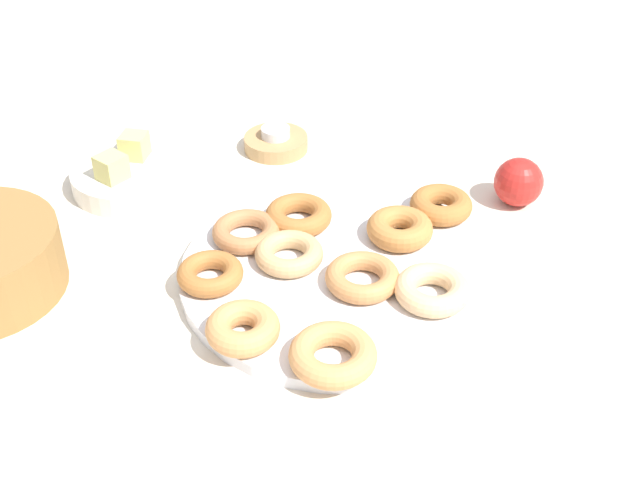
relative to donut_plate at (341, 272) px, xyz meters
The scene contains 18 objects.
ground_plane 0.01m from the donut_plate, ahead, with size 2.40×2.40×0.00m, color beige.
donut_plate is the anchor object (origin of this frame).
donut_0 0.11m from the donut_plate, 59.91° to the left, with size 0.09×0.09×0.03m, color #AD6B33.
donut_1 0.10m from the donut_plate, 21.38° to the right, with size 0.09×0.09×0.03m, color #BC7A3D.
donut_2 0.17m from the donut_plate, 169.24° to the left, with size 0.08×0.08×0.03m, color tan.
donut_3 0.07m from the donut_plate, 110.15° to the left, with size 0.08×0.08×0.02m, color tan.
donut_4 0.05m from the donut_plate, 115.50° to the right, with size 0.09×0.09×0.02m, color #C6844C.
donut_5 0.17m from the donut_plate, 154.19° to the right, with size 0.09×0.09×0.03m, color tan.
donut_6 0.18m from the donut_plate, 19.17° to the right, with size 0.08×0.08×0.03m, color #AD6B33.
donut_7 0.12m from the donut_plate, 89.84° to the right, with size 0.09×0.09×0.03m, color #EABC84.
donut_8 0.14m from the donut_plate, 93.78° to the left, with size 0.09×0.09×0.02m, color #B27547.
donut_9 0.16m from the donut_plate, 130.19° to the left, with size 0.08×0.08×0.02m, color #AD6B33.
candle_holder 0.33m from the donut_plate, 46.45° to the left, with size 0.10×0.10×0.02m, color tan.
tealight 0.33m from the donut_plate, 46.45° to the left, with size 0.04×0.04×0.01m, color silver.
fruit_bowl 0.36m from the donut_plate, 84.72° to the left, with size 0.17×0.17×0.03m, color silver.
melon_chunk_left 0.37m from the donut_plate, 89.33° to the left, with size 0.04×0.04×0.04m, color #DBD67A.
melon_chunk_right 0.38m from the donut_plate, 80.50° to the left, with size 0.04×0.04×0.04m, color #DBD67A.
apple 0.30m from the donut_plate, 25.90° to the right, with size 0.07×0.07×0.07m, color red.
Camera 1 is at (-0.71, -0.38, 0.64)m, focal length 46.34 mm.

